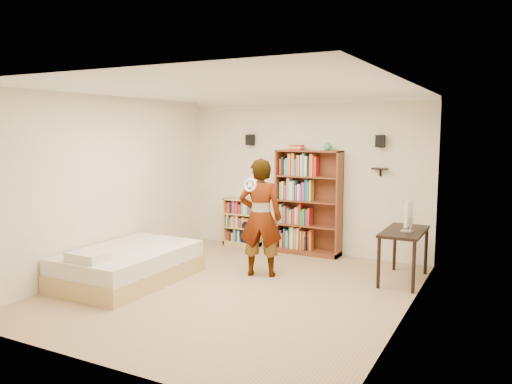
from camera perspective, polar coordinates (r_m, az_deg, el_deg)
ground at (r=6.98m, az=-2.39°, el=-11.10°), size 4.50×5.00×0.01m
room_shell at (r=6.65m, az=-2.47°, el=3.48°), size 4.52×5.02×2.71m
crown_molding at (r=6.65m, az=-2.52°, el=11.32°), size 4.50×5.00×0.06m
speaker_left at (r=9.24m, az=-0.68°, el=5.99°), size 0.14×0.12×0.20m
speaker_right at (r=8.38m, az=14.02°, el=5.66°), size 0.14×0.12×0.20m
wall_shelf at (r=8.41m, az=13.94°, el=2.60°), size 0.25×0.16×0.02m
tall_bookshelf at (r=8.77m, az=6.00°, el=-1.23°), size 1.16×0.34×1.83m
low_bookshelf at (r=9.45m, az=-1.59°, el=-3.48°), size 0.71×0.27×0.89m
computer_desk at (r=7.58m, az=16.50°, el=-6.98°), size 0.55×1.10×0.75m
imac at (r=7.37m, az=16.91°, el=-2.65°), size 0.15×0.45×0.45m
daybed at (r=7.51m, az=-14.39°, el=-7.64°), size 1.31×2.02×0.60m
person at (r=7.43m, az=0.52°, el=-2.94°), size 0.75×0.61×1.77m
wii_wheel at (r=7.07m, az=-0.69°, el=0.80°), size 0.20×0.07×0.20m
navy_bag at (r=9.39m, az=-0.85°, el=-4.84°), size 0.40×0.32×0.47m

